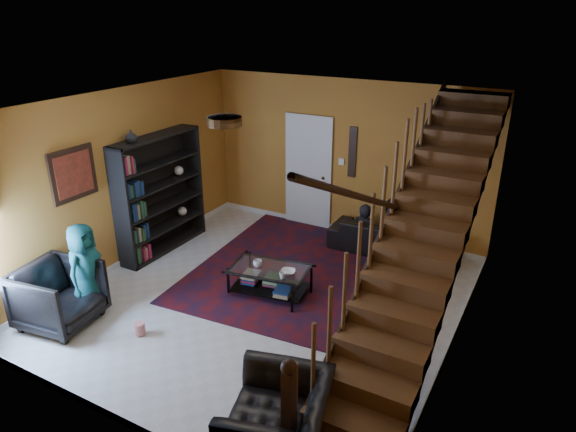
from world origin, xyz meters
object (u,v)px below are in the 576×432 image
object	(u,v)px
armchair_left	(59,296)
coffee_table	(270,279)
bookshelf	(161,196)
sofa	(386,237)
armchair_right	(278,421)

from	to	relation	value
armchair_left	coffee_table	xyz separation A→B (m)	(2.03, 1.98, -0.18)
bookshelf	coffee_table	size ratio (longest dim) A/B	1.65
sofa	coffee_table	size ratio (longest dim) A/B	1.56
armchair_right	coffee_table	xyz separation A→B (m)	(-1.52, 2.41, -0.10)
sofa	armchair_left	xyz separation A→B (m)	(-3.06, -4.12, 0.15)
bookshelf	armchair_left	xyz separation A→B (m)	(0.35, -2.42, -0.54)
sofa	coffee_table	distance (m)	2.38
bookshelf	armchair_right	xyz separation A→B (m)	(3.90, -2.85, -0.62)
armchair_left	armchair_right	world-z (taller)	armchair_left
sofa	armchair_left	size ratio (longest dim) A/B	2.04
armchair_right	coffee_table	distance (m)	2.86
bookshelf	sofa	bearing A→B (deg)	26.47
bookshelf	armchair_left	world-z (taller)	bookshelf
armchair_right	armchair_left	bearing A→B (deg)	-112.33
armchair_left	sofa	bearing A→B (deg)	-44.96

